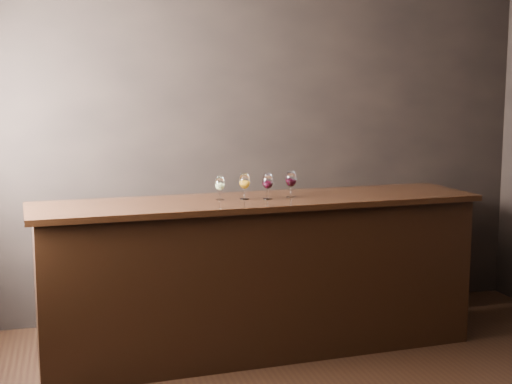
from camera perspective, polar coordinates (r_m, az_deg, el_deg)
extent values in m
cube|color=black|center=(6.15, -0.62, 3.06)|extent=(5.00, 0.02, 2.80)
cube|color=black|center=(5.34, 0.28, -6.92)|extent=(3.23, 0.90, 1.12)
cube|color=black|center=(5.22, 0.29, -0.76)|extent=(3.34, 0.98, 0.04)
cube|color=black|center=(6.24, 4.44, -5.38)|extent=(2.72, 0.40, 0.98)
cylinder|color=white|center=(5.16, -2.90, -0.61)|extent=(0.06, 0.06, 0.00)
cylinder|color=white|center=(5.16, -2.90, -0.24)|extent=(0.01, 0.01, 0.06)
ellipsoid|color=white|center=(5.15, -2.91, 0.68)|extent=(0.07, 0.07, 0.10)
cylinder|color=white|center=(5.14, -2.91, 1.19)|extent=(0.05, 0.05, 0.01)
ellipsoid|color=#CDCD78|center=(5.15, -2.90, 0.50)|extent=(0.06, 0.06, 0.05)
cylinder|color=white|center=(5.20, -0.92, -0.55)|extent=(0.07, 0.07, 0.00)
cylinder|color=white|center=(5.19, -0.92, -0.14)|extent=(0.01, 0.01, 0.07)
ellipsoid|color=white|center=(5.18, -0.92, 0.88)|extent=(0.08, 0.08, 0.11)
cylinder|color=white|center=(5.17, -0.92, 1.44)|extent=(0.06, 0.06, 0.01)
ellipsoid|color=orange|center=(5.18, -0.92, 0.67)|extent=(0.06, 0.06, 0.05)
cylinder|color=white|center=(5.20, 0.94, -0.54)|extent=(0.07, 0.07, 0.00)
cylinder|color=white|center=(5.19, 0.94, -0.14)|extent=(0.01, 0.01, 0.07)
ellipsoid|color=white|center=(5.18, 0.94, 0.87)|extent=(0.08, 0.08, 0.11)
cylinder|color=white|center=(5.17, 0.94, 1.42)|extent=(0.06, 0.06, 0.01)
ellipsoid|color=black|center=(5.18, 0.94, 0.66)|extent=(0.06, 0.06, 0.05)
cylinder|color=white|center=(5.30, 2.81, -0.39)|extent=(0.07, 0.07, 0.00)
cylinder|color=white|center=(5.29, 2.81, 0.02)|extent=(0.01, 0.01, 0.07)
ellipsoid|color=white|center=(5.28, 2.82, 1.04)|extent=(0.08, 0.08, 0.12)
cylinder|color=white|center=(5.27, 2.82, 1.60)|extent=(0.06, 0.06, 0.01)
ellipsoid|color=black|center=(5.28, 2.82, 0.83)|extent=(0.07, 0.07, 0.05)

